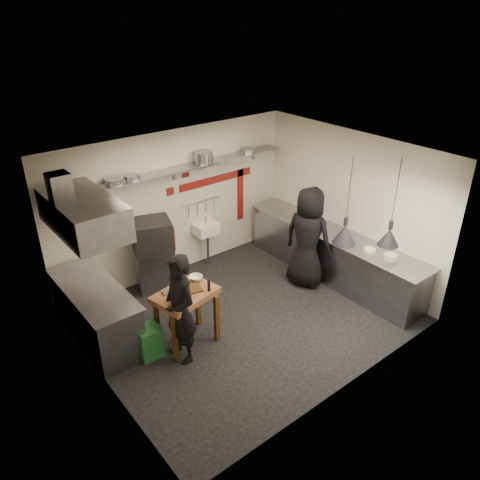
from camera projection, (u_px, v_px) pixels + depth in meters
floor at (246, 317)px, 7.97m from camera, size 5.00×5.00×0.00m
ceiling at (247, 158)px, 6.68m from camera, size 5.00×5.00×0.00m
wall_back at (175, 204)px, 8.78m from camera, size 5.00×0.04×2.80m
wall_front at (352, 306)px, 5.87m from camera, size 5.00×0.04×2.80m
wall_left at (94, 302)px, 5.94m from camera, size 0.04×4.20×2.80m
wall_right at (350, 206)px, 8.71m from camera, size 0.04×4.20×2.80m
red_band_horiz at (216, 179)px, 9.17m from camera, size 1.70×0.02×0.14m
red_band_vert at (240, 195)px, 9.72m from camera, size 0.14×0.02×1.10m
red_tile_a at (186, 174)px, 8.65m from camera, size 0.14×0.02×0.14m
red_tile_b at (170, 191)px, 8.58m from camera, size 0.14×0.02×0.14m
back_shelf at (178, 170)px, 8.33m from camera, size 4.60×0.34×0.04m
shelf_bracket_left at (71, 198)px, 7.42m from camera, size 0.04×0.06×0.24m
shelf_bracket_mid at (174, 173)px, 8.48m from camera, size 0.04×0.06×0.24m
shelf_bracket_right at (254, 154)px, 9.53m from camera, size 0.04×0.06×0.24m
pan_far_left at (114, 181)px, 7.62m from camera, size 0.39×0.39×0.09m
pan_mid_left at (132, 177)px, 7.81m from camera, size 0.28×0.28×0.07m
stock_pot at (204, 157)px, 8.58m from camera, size 0.38×0.38×0.20m
pan_right at (248, 150)px, 9.19m from camera, size 0.33×0.33×0.08m
oven_stand at (155, 268)px, 8.64m from camera, size 0.78×0.75×0.80m
combi_oven at (152, 236)px, 8.28m from camera, size 0.82×0.80×0.58m
oven_door at (159, 241)px, 8.10m from camera, size 0.53×0.21×0.46m
oven_glass at (161, 241)px, 8.10m from camera, size 0.38×0.14×0.34m
hand_sink at (206, 229)px, 9.25m from camera, size 0.46×0.34×0.22m
sink_tap at (206, 221)px, 9.16m from camera, size 0.03×0.03×0.14m
sink_drain at (208, 249)px, 9.42m from camera, size 0.06×0.06×0.66m
utensil_rail at (201, 201)px, 9.10m from camera, size 0.90×0.02×0.02m
counter_right at (332, 256)px, 8.95m from camera, size 0.70×3.80×0.90m
counter_right_top at (335, 234)px, 8.74m from camera, size 0.76×3.90×0.03m
plate_stack at (390, 257)px, 7.84m from camera, size 0.23×0.23×0.09m
small_bowl_right at (370, 250)px, 8.11m from camera, size 0.24×0.24×0.05m
counter_left at (97, 314)px, 7.30m from camera, size 0.70×1.90×0.90m
counter_left_top at (92, 289)px, 7.08m from camera, size 0.76×2.00×0.03m
extractor_hood at (83, 214)px, 6.54m from camera, size 0.78×1.60×0.50m
hood_duct at (60, 191)px, 6.22m from camera, size 0.28×0.28×0.50m
green_bin at (149, 341)px, 7.03m from camera, size 0.36×0.36×0.50m
prep_table at (187, 317)px, 7.21m from camera, size 1.03×0.81×0.92m
cutting_board at (189, 289)px, 7.04m from camera, size 0.43×0.35×0.02m
pepper_mill at (209, 285)px, 6.99m from camera, size 0.05×0.05×0.20m
lemon_a at (181, 299)px, 6.77m from camera, size 0.11×0.11×0.09m
lemon_b at (187, 298)px, 6.79m from camera, size 0.10×0.10×0.08m
veg_ball at (187, 280)px, 7.21m from camera, size 0.11×0.11×0.09m
steel_tray at (168, 292)px, 6.98m from camera, size 0.20×0.14×0.03m
bowl at (196, 278)px, 7.30m from camera, size 0.22×0.22×0.07m
heat_lamp_near at (348, 202)px, 7.08m from camera, size 0.44×0.44×1.42m
heat_lamp_far at (394, 203)px, 7.04m from camera, size 0.39×0.39×1.43m
chef_left at (180, 310)px, 6.70m from camera, size 0.43×0.64×1.73m
chef_right at (308, 237)px, 8.52m from camera, size 0.83×1.06×1.92m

